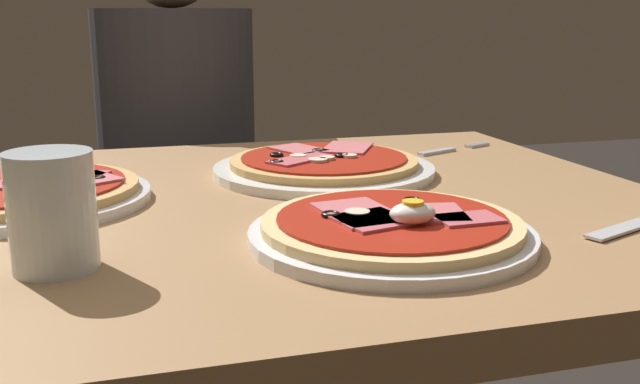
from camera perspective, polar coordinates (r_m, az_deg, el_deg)
dining_table at (r=0.90m, az=-5.79°, el=-9.00°), size 1.02×0.80×0.76m
pizza_foreground at (r=0.71m, az=5.61°, el=-2.89°), size 0.28×0.28×0.05m
pizza_across_left at (r=0.92m, az=-22.09°, el=-0.09°), size 0.29×0.29×0.03m
pizza_across_right at (r=1.00m, az=0.29°, el=2.04°), size 0.30×0.30×0.03m
water_glass_near at (r=0.66m, az=-20.08°, el=-1.96°), size 0.07×0.07×0.10m
fork at (r=1.19m, az=10.01°, el=3.26°), size 0.15×0.07×0.00m
diner_person at (r=1.59m, az=-10.78°, el=-1.50°), size 0.32×0.32×1.18m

